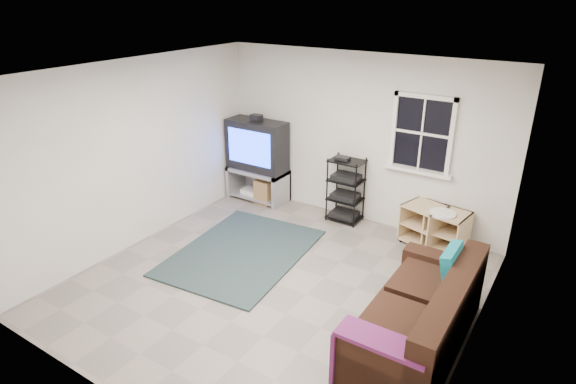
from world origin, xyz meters
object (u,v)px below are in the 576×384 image
Objects in this scene: av_rack at (345,194)px; side_table_right at (447,227)px; sofa at (420,319)px; tv_unit at (258,154)px; side_table_left at (425,222)px.

av_rack is 1.76× the size of side_table_right.
side_table_right is 2.21m from sofa.
tv_unit is 2.55× the size of side_table_right.
av_rack is 1.30m from side_table_left.
tv_unit is 2.98m from side_table_left.
av_rack is at bearing 131.35° from sofa.
av_rack is 1.63m from side_table_right.
tv_unit is 4.23m from sofa.
side_table_left is at bearing 0.92° from tv_unit.
sofa is (0.34, -2.19, -0.00)m from side_table_right.
av_rack is at bearing 178.58° from side_table_right.
tv_unit is 0.75× the size of sofa.
tv_unit reaches higher than side_table_right.
side_table_left is at bearing 106.95° from sofa.
sofa is (0.67, -2.20, 0.01)m from side_table_left.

